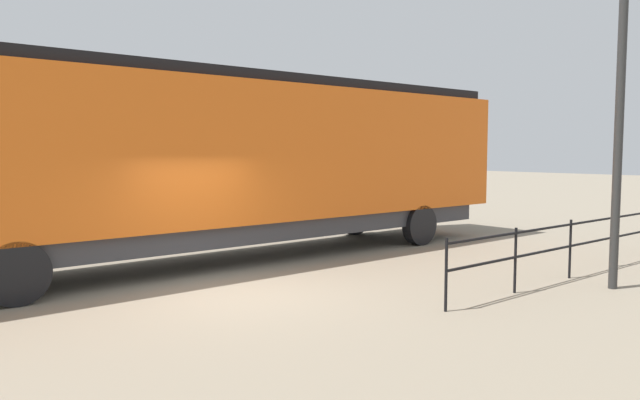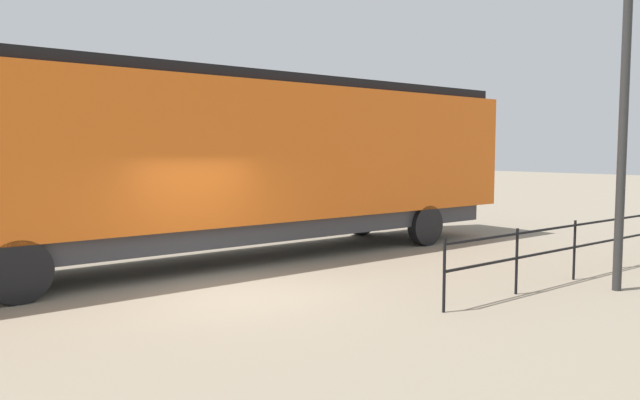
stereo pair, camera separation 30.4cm
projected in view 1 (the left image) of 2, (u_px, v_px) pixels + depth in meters
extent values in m
plane|color=gray|center=(236.00, 295.00, 10.88)|extent=(120.00, 120.00, 0.00)
cube|color=orange|center=(234.00, 152.00, 14.18)|extent=(2.94, 15.92, 3.10)
cube|color=black|center=(417.00, 167.00, 18.37)|extent=(2.83, 2.96, 2.17)
cube|color=black|center=(233.00, 80.00, 14.05)|extent=(2.65, 15.29, 0.24)
cube|color=#38383D|center=(235.00, 227.00, 14.33)|extent=(2.65, 14.65, 0.45)
cylinder|color=black|center=(354.00, 217.00, 18.62)|extent=(0.30, 1.10, 1.10)
cylinder|color=black|center=(420.00, 225.00, 16.60)|extent=(0.30, 1.10, 1.10)
cylinder|color=black|center=(16.00, 273.00, 10.08)|extent=(0.30, 1.10, 1.10)
cylinder|color=#2D2D2D|center=(619.00, 128.00, 11.13)|extent=(0.16, 0.16, 6.00)
cube|color=black|center=(594.00, 221.00, 12.84)|extent=(0.04, 9.94, 0.04)
cube|color=black|center=(594.00, 241.00, 12.88)|extent=(0.04, 9.94, 0.04)
cylinder|color=black|center=(446.00, 275.00, 9.71)|extent=(0.05, 0.05, 1.20)
cylinder|color=black|center=(515.00, 260.00, 10.98)|extent=(0.05, 0.05, 1.20)
cylinder|color=black|center=(570.00, 249.00, 12.25)|extent=(0.05, 0.05, 1.20)
cylinder|color=black|center=(615.00, 240.00, 13.52)|extent=(0.05, 0.05, 1.20)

